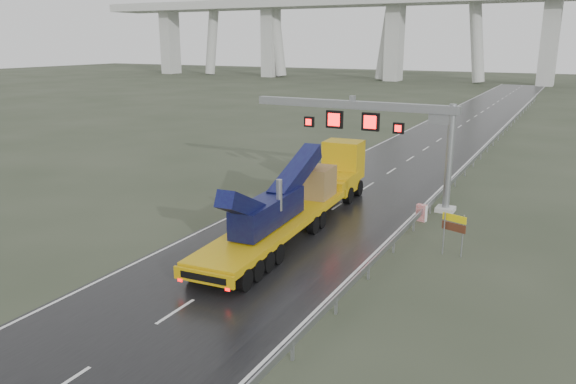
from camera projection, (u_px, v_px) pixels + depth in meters
The scene contains 7 objects.
ground at pixel (203, 294), 25.50m from camera, with size 400.00×400.00×0.00m, color #2F3726.
road at pixel (426, 149), 59.71m from camera, with size 11.00×200.00×0.02m, color black.
guardrail at pixel (467, 166), 48.25m from camera, with size 0.20×140.00×1.40m, color gray, non-canonical shape.
sign_gantry at pixel (381, 124), 38.48m from camera, with size 14.90×1.20×7.42m.
heavy_haul_truck at pixel (306, 193), 35.34m from camera, with size 4.27×20.70×4.83m.
exit_sign_pair at pixel (454, 227), 29.60m from camera, with size 1.32×0.48×2.34m.
striped_barrier at pixel (422, 213), 35.65m from camera, with size 0.64×0.35×1.09m, color red.
Camera 1 is at (14.26, -18.95, 11.13)m, focal length 35.00 mm.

